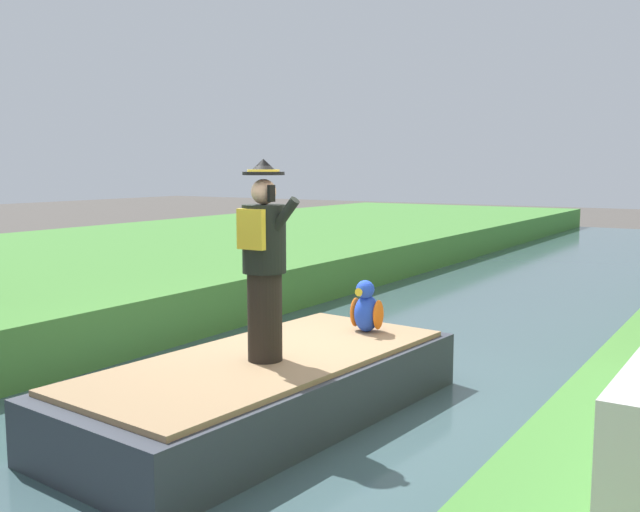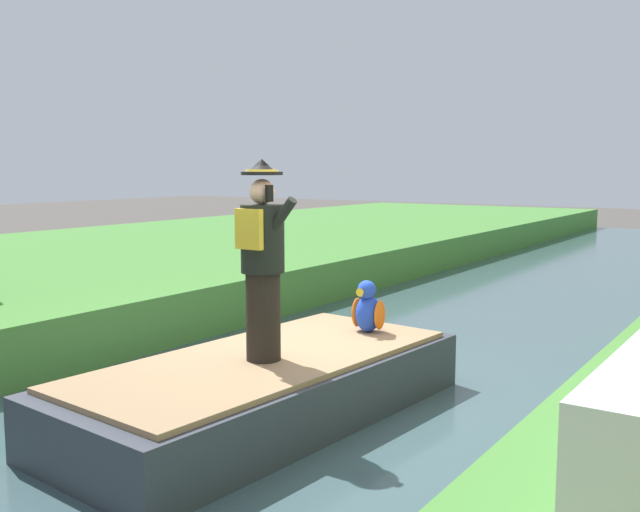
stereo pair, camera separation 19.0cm
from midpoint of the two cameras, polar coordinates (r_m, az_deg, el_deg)
The scene contains 5 objects.
ground_plane at distance 7.55m, azimuth -2.19°, elevation -12.16°, with size 80.00×80.00×0.00m, color #4C4742.
canal_water at distance 7.53m, azimuth -2.19°, elevation -11.80°, with size 5.36×48.00×0.10m, color #3D565B.
boat at distance 6.96m, azimuth -5.08°, elevation -10.38°, with size 2.14×4.33×0.61m.
person_pirate at distance 6.56m, azimuth -5.27°, elevation -0.41°, with size 0.61×0.42×1.85m.
parrot_plush at distance 7.80m, azimuth 3.01°, elevation -4.26°, with size 0.36×0.35×0.57m.
Camera 1 is at (3.99, -5.91, 2.49)m, focal length 40.35 mm.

